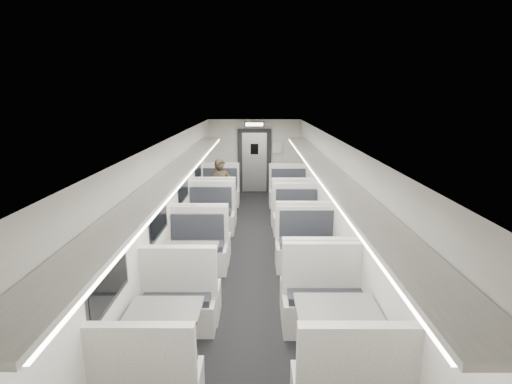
{
  "coord_description": "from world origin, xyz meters",
  "views": [
    {
      "loc": [
        0.08,
        -7.1,
        3.14
      ],
      "look_at": [
        0.06,
        1.53,
        1.06
      ],
      "focal_mm": 28.0,
      "sensor_mm": 36.0,
      "label": 1
    }
  ],
  "objects_px": {
    "booth_right_a": "(291,200)",
    "vestibule_door": "(254,161)",
    "booth_right_d": "(336,336)",
    "booth_right_c": "(313,266)",
    "booth_left_a": "(217,199)",
    "booth_left_b": "(207,227)",
    "passenger": "(221,189)",
    "exit_sign": "(254,124)",
    "booth_right_b": "(300,228)",
    "booth_left_d": "(166,335)",
    "booth_left_c": "(191,269)"
  },
  "relations": [
    {
      "from": "booth_right_a",
      "to": "vestibule_door",
      "type": "height_order",
      "value": "vestibule_door"
    },
    {
      "from": "booth_right_d",
      "to": "booth_right_a",
      "type": "bearing_deg",
      "value": 90.0
    },
    {
      "from": "booth_right_c",
      "to": "booth_right_d",
      "type": "relative_size",
      "value": 0.99
    },
    {
      "from": "booth_left_a",
      "to": "booth_left_b",
      "type": "xyz_separation_m",
      "value": [
        0.0,
        -2.4,
        -0.01
      ]
    },
    {
      "from": "booth_right_a",
      "to": "passenger",
      "type": "xyz_separation_m",
      "value": [
        -1.85,
        -0.3,
        0.37
      ]
    },
    {
      "from": "booth_left_a",
      "to": "booth_left_b",
      "type": "height_order",
      "value": "booth_left_a"
    },
    {
      "from": "booth_right_c",
      "to": "exit_sign",
      "type": "bearing_deg",
      "value": 98.83
    },
    {
      "from": "booth_left_a",
      "to": "booth_right_c",
      "type": "height_order",
      "value": "booth_right_c"
    },
    {
      "from": "booth_right_a",
      "to": "booth_right_b",
      "type": "relative_size",
      "value": 1.05
    },
    {
      "from": "booth_left_d",
      "to": "vestibule_door",
      "type": "distance_m",
      "value": 8.9
    },
    {
      "from": "booth_left_b",
      "to": "booth_right_c",
      "type": "relative_size",
      "value": 0.97
    },
    {
      "from": "booth_left_a",
      "to": "booth_left_d",
      "type": "bearing_deg",
      "value": -90.0
    },
    {
      "from": "booth_right_d",
      "to": "exit_sign",
      "type": "relative_size",
      "value": 3.72
    },
    {
      "from": "booth_left_a",
      "to": "booth_right_d",
      "type": "height_order",
      "value": "booth_right_d"
    },
    {
      "from": "booth_left_b",
      "to": "booth_right_d",
      "type": "height_order",
      "value": "booth_right_d"
    },
    {
      "from": "booth_right_b",
      "to": "booth_right_d",
      "type": "relative_size",
      "value": 0.94
    },
    {
      "from": "booth_right_a",
      "to": "booth_right_d",
      "type": "distance_m",
      "value": 6.31
    },
    {
      "from": "booth_left_c",
      "to": "booth_right_b",
      "type": "bearing_deg",
      "value": 46.05
    },
    {
      "from": "booth_left_a",
      "to": "passenger",
      "type": "relative_size",
      "value": 1.46
    },
    {
      "from": "booth_left_a",
      "to": "booth_left_d",
      "type": "height_order",
      "value": "booth_left_a"
    },
    {
      "from": "booth_left_a",
      "to": "booth_right_b",
      "type": "bearing_deg",
      "value": -50.61
    },
    {
      "from": "exit_sign",
      "to": "booth_right_c",
      "type": "bearing_deg",
      "value": -81.17
    },
    {
      "from": "booth_right_c",
      "to": "passenger",
      "type": "height_order",
      "value": "passenger"
    },
    {
      "from": "booth_left_d",
      "to": "booth_right_b",
      "type": "xyz_separation_m",
      "value": [
        2.0,
        3.9,
        0.01
      ]
    },
    {
      "from": "booth_left_c",
      "to": "booth_right_c",
      "type": "bearing_deg",
      "value": 1.9
    },
    {
      "from": "booth_left_d",
      "to": "exit_sign",
      "type": "distance_m",
      "value": 8.61
    },
    {
      "from": "booth_left_c",
      "to": "passenger",
      "type": "height_order",
      "value": "passenger"
    },
    {
      "from": "passenger",
      "to": "vestibule_door",
      "type": "bearing_deg",
      "value": 51.15
    },
    {
      "from": "booth_left_b",
      "to": "vestibule_door",
      "type": "bearing_deg",
      "value": 78.43
    },
    {
      "from": "booth_right_c",
      "to": "booth_right_d",
      "type": "xyz_separation_m",
      "value": [
        0.0,
        -1.98,
        0.0
      ]
    },
    {
      "from": "vestibule_door",
      "to": "exit_sign",
      "type": "distance_m",
      "value": 1.33
    },
    {
      "from": "booth_right_a",
      "to": "booth_right_c",
      "type": "relative_size",
      "value": 0.99
    },
    {
      "from": "booth_left_a",
      "to": "booth_left_d",
      "type": "relative_size",
      "value": 1.08
    },
    {
      "from": "passenger",
      "to": "booth_right_b",
      "type": "bearing_deg",
      "value": -69.91
    },
    {
      "from": "booth_left_c",
      "to": "vestibule_door",
      "type": "height_order",
      "value": "vestibule_door"
    },
    {
      "from": "booth_left_d",
      "to": "booth_right_a",
      "type": "relative_size",
      "value": 0.92
    },
    {
      "from": "booth_right_c",
      "to": "booth_left_c",
      "type": "bearing_deg",
      "value": -178.1
    },
    {
      "from": "vestibule_door",
      "to": "booth_right_c",
      "type": "bearing_deg",
      "value": -81.79
    },
    {
      "from": "vestibule_door",
      "to": "exit_sign",
      "type": "xyz_separation_m",
      "value": [
        0.0,
        -0.49,
        1.24
      ]
    },
    {
      "from": "booth_left_a",
      "to": "booth_left_b",
      "type": "bearing_deg",
      "value": -90.0
    },
    {
      "from": "booth_right_d",
      "to": "passenger",
      "type": "xyz_separation_m",
      "value": [
        -1.85,
        6.01,
        0.37
      ]
    },
    {
      "from": "booth_left_d",
      "to": "booth_right_d",
      "type": "xyz_separation_m",
      "value": [
        2.0,
        -0.08,
        0.04
      ]
    },
    {
      "from": "booth_left_b",
      "to": "booth_right_a",
      "type": "relative_size",
      "value": 0.98
    },
    {
      "from": "booth_left_a",
      "to": "vestibule_door",
      "type": "height_order",
      "value": "vestibule_door"
    },
    {
      "from": "booth_left_a",
      "to": "booth_right_a",
      "type": "distance_m",
      "value": 2.0
    },
    {
      "from": "booth_right_b",
      "to": "booth_left_c",
      "type": "bearing_deg",
      "value": -133.95
    },
    {
      "from": "exit_sign",
      "to": "booth_left_d",
      "type": "bearing_deg",
      "value": -96.84
    },
    {
      "from": "booth_right_c",
      "to": "exit_sign",
      "type": "relative_size",
      "value": 3.7
    },
    {
      "from": "booth_left_c",
      "to": "exit_sign",
      "type": "bearing_deg",
      "value": 81.26
    },
    {
      "from": "booth_right_b",
      "to": "booth_right_a",
      "type": "bearing_deg",
      "value": 90.0
    }
  ]
}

